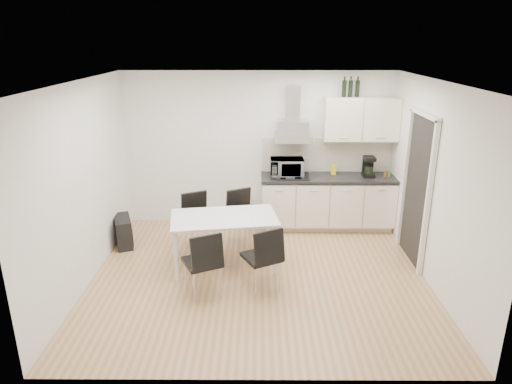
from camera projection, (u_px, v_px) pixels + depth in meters
ground at (259, 276)px, 6.24m from camera, size 4.50×4.50×0.00m
wall_back at (259, 149)px, 7.72m from camera, size 4.50×0.10×2.60m
wall_front at (259, 257)px, 3.93m from camera, size 4.50×0.10×2.60m
wall_left at (83, 186)px, 5.83m from camera, size 0.10×4.00×2.60m
wall_right at (435, 186)px, 5.81m from camera, size 0.10×4.00×2.60m
ceiling at (259, 82)px, 5.41m from camera, size 4.50×4.50×0.00m
doorway at (416, 191)px, 6.41m from camera, size 0.08×1.04×2.10m
kitchenette at (329, 181)px, 7.61m from camera, size 2.22×0.64×2.52m
dining_table at (224, 222)px, 6.32m from camera, size 1.56×1.04×0.75m
chair_far_left at (199, 223)px, 6.89m from camera, size 0.62×0.64×0.88m
chair_far_right at (244, 219)px, 7.03m from camera, size 0.62×0.65×0.88m
chair_near_left at (202, 263)px, 5.67m from camera, size 0.62×0.64×0.88m
chair_near_right at (261, 258)px, 5.80m from camera, size 0.62×0.65×0.88m
guitar_amp at (123, 231)px, 7.11m from camera, size 0.41×0.59×0.46m
floor_speaker at (249, 214)px, 7.99m from camera, size 0.24×0.23×0.32m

